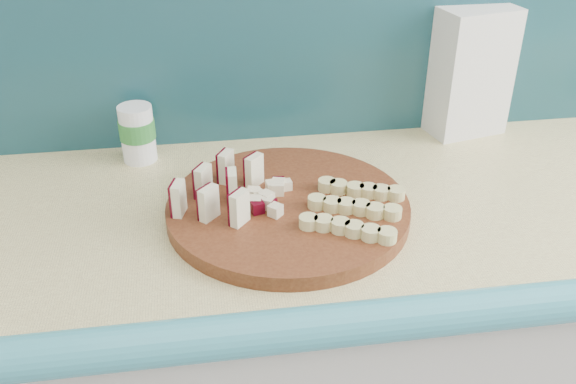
# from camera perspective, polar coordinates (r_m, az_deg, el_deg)

# --- Properties ---
(kitchen_counter) EXTENTS (2.20, 0.63, 0.91)m
(kitchen_counter) POSITION_cam_1_polar(r_m,az_deg,el_deg) (1.53, 19.33, -14.39)
(kitchen_counter) COLOR beige
(kitchen_counter) RESTS_ON ground
(backsplash) EXTENTS (2.20, 0.02, 0.50)m
(backsplash) POSITION_cam_1_polar(r_m,az_deg,el_deg) (1.41, 19.21, 15.33)
(backsplash) COLOR teal
(backsplash) RESTS_ON kitchen_counter
(cutting_board) EXTENTS (0.54, 0.54, 0.03)m
(cutting_board) POSITION_cam_1_polar(r_m,az_deg,el_deg) (1.07, 0.00, -1.50)
(cutting_board) COLOR #451D0E
(cutting_board) RESTS_ON kitchen_counter
(apple_wedges) EXTENTS (0.16, 0.18, 0.06)m
(apple_wedges) POSITION_cam_1_polar(r_m,az_deg,el_deg) (1.06, -6.07, 0.43)
(apple_wedges) COLOR beige
(apple_wedges) RESTS_ON cutting_board
(apple_chunks) EXTENTS (0.07, 0.07, 0.02)m
(apple_chunks) POSITION_cam_1_polar(r_m,az_deg,el_deg) (1.07, -1.31, -0.24)
(apple_chunks) COLOR beige
(apple_chunks) RESTS_ON cutting_board
(banana_slices) EXTENTS (0.19, 0.19, 0.02)m
(banana_slices) POSITION_cam_1_polar(r_m,az_deg,el_deg) (1.04, 5.90, -1.39)
(banana_slices) COLOR #CEC47E
(banana_slices) RESTS_ON cutting_board
(flour_bag) EXTENTS (0.17, 0.14, 0.26)m
(flour_bag) POSITION_cam_1_polar(r_m,az_deg,el_deg) (1.38, 15.74, 10.35)
(flour_bag) COLOR silver
(flour_bag) RESTS_ON kitchen_counter
(canister) EXTENTS (0.07, 0.07, 0.11)m
(canister) POSITION_cam_1_polar(r_m,az_deg,el_deg) (1.26, -13.25, 5.18)
(canister) COLOR white
(canister) RESTS_ON kitchen_counter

